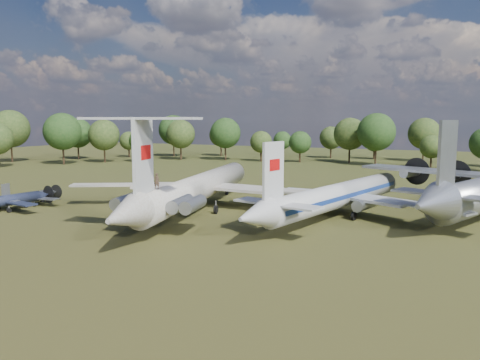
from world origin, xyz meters
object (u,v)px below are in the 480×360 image
at_px(small_prop_west, 5,203).
at_px(il62_airliner, 200,192).
at_px(small_prop_northwest, 29,199).
at_px(person_on_il62, 157,181).
at_px(tu104_jet, 339,200).

bearing_deg(small_prop_west, il62_airliner, 35.72).
height_order(small_prop_northwest, person_on_il62, person_on_il62).
bearing_deg(small_prop_northwest, il62_airliner, 12.27).
xyz_separation_m(small_prop_west, small_prop_northwest, (-0.58, 4.53, -0.18)).
distance_m(small_prop_west, person_on_il62, 27.42).
height_order(il62_airliner, small_prop_northwest, il62_airliner).
bearing_deg(person_on_il62, il62_airliner, -101.48).
bearing_deg(tu104_jet, person_on_il62, -118.54).
distance_m(il62_airliner, person_on_il62, 14.71).
bearing_deg(small_prop_northwest, tu104_jet, 9.86).
distance_m(small_prop_northwest, person_on_il62, 28.64).
relative_size(il62_airliner, person_on_il62, 29.11).
bearing_deg(tu104_jet, small_prop_west, -145.71).
relative_size(il62_airliner, tu104_jet, 1.17).
relative_size(tu104_jet, small_prop_northwest, 3.40).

